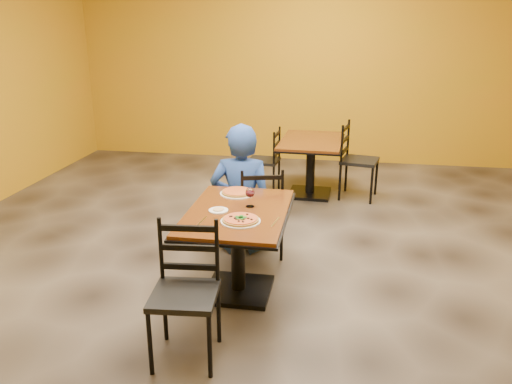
% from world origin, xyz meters
% --- Properties ---
extents(floor, '(7.00, 8.00, 0.01)m').
position_xyz_m(floor, '(0.00, 0.00, 0.00)').
color(floor, black).
rests_on(floor, ground).
extents(wall_back, '(7.00, 0.01, 3.00)m').
position_xyz_m(wall_back, '(0.00, 4.00, 1.50)').
color(wall_back, '#BA7B14').
rests_on(wall_back, ground).
extents(table_main, '(0.83, 1.23, 0.75)m').
position_xyz_m(table_main, '(0.00, -0.50, 0.56)').
color(table_main, '#5F2E0F').
rests_on(table_main, floor).
extents(table_second, '(0.84, 1.22, 0.75)m').
position_xyz_m(table_second, '(0.42, 2.19, 0.55)').
color(table_second, '#5F2E0F').
rests_on(table_second, floor).
extents(chair_main_near, '(0.47, 0.47, 0.96)m').
position_xyz_m(chair_main_near, '(-0.17, -1.44, 0.48)').
color(chair_main_near, black).
rests_on(chair_main_near, floor).
extents(chair_main_far, '(0.51, 0.51, 0.92)m').
position_xyz_m(chair_main_far, '(0.06, 0.30, 0.46)').
color(chair_main_far, black).
rests_on(chair_main_far, floor).
extents(chair_second_left, '(0.42, 0.42, 0.87)m').
position_xyz_m(chair_second_left, '(-0.21, 2.19, 0.44)').
color(chair_second_left, black).
rests_on(chair_second_left, floor).
extents(chair_second_right, '(0.52, 0.52, 0.99)m').
position_xyz_m(chair_second_right, '(1.05, 2.19, 0.49)').
color(chair_second_right, black).
rests_on(chair_second_right, floor).
extents(diner, '(0.66, 0.45, 1.29)m').
position_xyz_m(diner, '(-0.15, 0.41, 0.65)').
color(diner, navy).
rests_on(diner, floor).
extents(plate_main, '(0.31, 0.31, 0.01)m').
position_xyz_m(plate_main, '(0.07, -0.74, 0.76)').
color(plate_main, white).
rests_on(plate_main, table_main).
extents(pizza_main, '(0.28, 0.28, 0.02)m').
position_xyz_m(pizza_main, '(0.07, -0.74, 0.77)').
color(pizza_main, maroon).
rests_on(pizza_main, plate_main).
extents(plate_far, '(0.31, 0.31, 0.01)m').
position_xyz_m(plate_far, '(-0.09, -0.09, 0.76)').
color(plate_far, white).
rests_on(plate_far, table_main).
extents(pizza_far, '(0.28, 0.28, 0.02)m').
position_xyz_m(pizza_far, '(-0.09, -0.09, 0.77)').
color(pizza_far, orange).
rests_on(pizza_far, plate_far).
extents(side_plate, '(0.16, 0.16, 0.01)m').
position_xyz_m(side_plate, '(-0.15, -0.54, 0.76)').
color(side_plate, white).
rests_on(side_plate, table_main).
extents(dip, '(0.09, 0.09, 0.01)m').
position_xyz_m(dip, '(-0.15, -0.54, 0.76)').
color(dip, tan).
rests_on(dip, side_plate).
extents(wine_glass, '(0.08, 0.08, 0.18)m').
position_xyz_m(wine_glass, '(0.09, -0.39, 0.84)').
color(wine_glass, white).
rests_on(wine_glass, table_main).
extents(fork, '(0.03, 0.19, 0.00)m').
position_xyz_m(fork, '(-0.22, -0.77, 0.75)').
color(fork, silver).
rests_on(fork, table_main).
extents(knife, '(0.05, 0.21, 0.00)m').
position_xyz_m(knife, '(0.34, -0.70, 0.75)').
color(knife, silver).
rests_on(knife, table_main).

